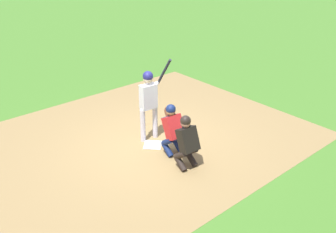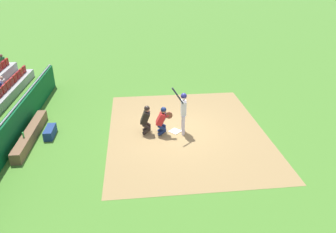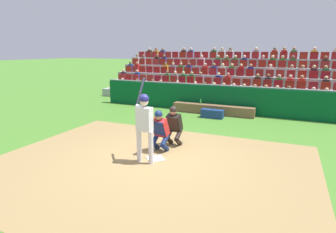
# 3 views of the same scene
# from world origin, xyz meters

# --- Properties ---
(ground_plane) EXTENTS (160.00, 160.00, 0.00)m
(ground_plane) POSITION_xyz_m (0.00, 0.00, 0.00)
(ground_plane) COLOR #477E2A
(infield_dirt_patch) EXTENTS (8.54, 6.93, 0.01)m
(infield_dirt_patch) POSITION_xyz_m (0.00, 0.50, 0.00)
(infield_dirt_patch) COLOR #987B4B
(infield_dirt_patch) RESTS_ON ground_plane
(home_plate_marker) EXTENTS (0.62, 0.62, 0.02)m
(home_plate_marker) POSITION_xyz_m (0.00, 0.00, 0.02)
(home_plate_marker) COLOR white
(home_plate_marker) RESTS_ON infield_dirt_patch
(batter_at_plate) EXTENTS (0.56, 0.67, 2.23)m
(batter_at_plate) POSITION_xyz_m (0.15, 0.32, 1.17)
(batter_at_plate) COLOR silver
(batter_at_plate) RESTS_ON ground_plane
(catcher_crouching) EXTENTS (0.48, 0.71, 1.28)m
(catcher_crouching) POSITION_xyz_m (0.16, -0.58, 0.72)
(catcher_crouching) COLOR navy
(catcher_crouching) RESTS_ON ground_plane
(home_plate_umpire) EXTENTS (0.48, 0.47, 1.30)m
(home_plate_umpire) POSITION_xyz_m (-0.01, -1.27, 0.71)
(home_plate_umpire) COLOR black
(home_plate_umpire) RESTS_ON ground_plane
(dugout_wall) EXTENTS (12.57, 0.24, 1.35)m
(dugout_wall) POSITION_xyz_m (0.00, -6.66, 0.65)
(dugout_wall) COLOR #054D23
(dugout_wall) RESTS_ON ground_plane
(dugout_bench) EXTENTS (3.87, 0.40, 0.44)m
(dugout_bench) POSITION_xyz_m (0.11, -6.11, 0.22)
(dugout_bench) COLOR brown
(dugout_bench) RESTS_ON ground_plane
(water_bottle_on_bench) EXTENTS (0.07, 0.07, 0.22)m
(water_bottle_on_bench) POSITION_xyz_m (0.72, -6.16, 0.55)
(water_bottle_on_bench) COLOR green
(water_bottle_on_bench) RESTS_ON dugout_bench
(equipment_duffel_bag) EXTENTS (0.99, 0.37, 0.38)m
(equipment_duffel_bag) POSITION_xyz_m (-0.09, -5.37, 0.19)
(equipment_duffel_bag) COLOR navy
(equipment_duffel_bag) RESTS_ON ground_plane
(bleacher_stand) EXTENTS (16.43, 4.70, 3.15)m
(bleacher_stand) POSITION_xyz_m (0.00, -11.24, 0.94)
(bleacher_stand) COLOR #989D99
(bleacher_stand) RESTS_ON ground_plane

